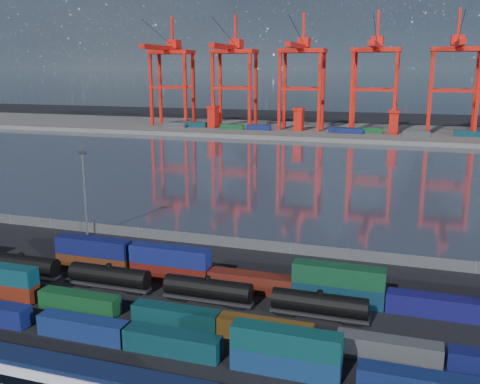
% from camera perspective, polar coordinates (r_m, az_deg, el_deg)
% --- Properties ---
extents(ground, '(700.00, 700.00, 0.00)m').
position_cam_1_polar(ground, '(73.42, -7.45, -12.72)').
color(ground, black).
rests_on(ground, ground).
extents(harbor_water, '(700.00, 700.00, 0.00)m').
position_cam_1_polar(harbor_water, '(169.99, 7.86, 2.14)').
color(harbor_water, '#2F3644').
rests_on(harbor_water, ground).
extents(far_quay, '(700.00, 70.00, 2.00)m').
position_cam_1_polar(far_quay, '(272.75, 11.87, 6.27)').
color(far_quay, '#514F4C').
rests_on(far_quay, ground).
extents(container_row_south, '(139.97, 2.40, 5.10)m').
position_cam_1_polar(container_row_south, '(71.71, -19.96, -12.45)').
color(container_row_south, '#36383A').
rests_on(container_row_south, ground).
extents(container_row_mid, '(141.52, 2.34, 4.99)m').
position_cam_1_polar(container_row_mid, '(70.31, -8.42, -12.47)').
color(container_row_mid, '#36393A').
rests_on(container_row_mid, ground).
extents(container_row_north, '(128.73, 2.57, 5.47)m').
position_cam_1_polar(container_row_north, '(79.14, -0.37, -8.71)').
color(container_row_north, navy).
rests_on(container_row_north, ground).
extents(tanker_string, '(90.35, 2.76, 3.95)m').
position_cam_1_polar(tanker_string, '(85.82, -18.20, -7.96)').
color(tanker_string, black).
rests_on(tanker_string, ground).
extents(waterfront_fence, '(160.12, 0.12, 2.20)m').
position_cam_1_polar(waterfront_fence, '(97.16, -0.37, -5.43)').
color(waterfront_fence, '#595B5E').
rests_on(waterfront_fence, ground).
extents(yard_light_mast, '(1.60, 0.40, 16.60)m').
position_cam_1_polar(yard_light_mast, '(106.31, -16.26, 0.30)').
color(yard_light_mast, slate).
rests_on(yard_light_mast, ground).
extents(gantry_cranes, '(197.36, 42.93, 58.13)m').
position_cam_1_polar(gantry_cranes, '(265.47, 10.41, 13.65)').
color(gantry_cranes, red).
rests_on(gantry_cranes, ground).
extents(quay_containers, '(172.58, 10.99, 2.60)m').
position_cam_1_polar(quay_containers, '(259.61, 9.10, 6.57)').
color(quay_containers, navy).
rests_on(quay_containers, far_quay).
extents(straddle_carriers, '(140.00, 7.00, 11.10)m').
position_cam_1_polar(straddle_carriers, '(262.46, 11.14, 7.55)').
color(straddle_carriers, red).
rests_on(straddle_carriers, far_quay).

